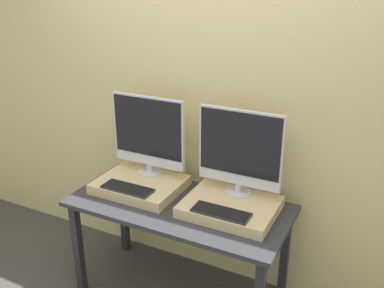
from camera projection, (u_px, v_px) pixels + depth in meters
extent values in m
cube|color=#DBC684|center=(207.00, 97.00, 2.77)|extent=(8.00, 0.04, 2.60)
cube|color=#2D2D33|center=(179.00, 206.00, 2.67)|extent=(1.38, 0.65, 0.03)
cube|color=#232328|center=(78.00, 248.00, 2.85)|extent=(0.05, 0.05, 0.68)
cube|color=#232328|center=(124.00, 212.00, 3.29)|extent=(0.05, 0.05, 0.68)
cube|color=#232328|center=(285.00, 257.00, 2.76)|extent=(0.05, 0.05, 0.68)
cube|color=#D6B77F|center=(140.00, 185.00, 2.84)|extent=(0.55, 0.44, 0.07)
cylinder|color=silver|center=(150.00, 172.00, 2.93)|extent=(0.16, 0.16, 0.01)
cylinder|color=silver|center=(150.00, 168.00, 2.91)|extent=(0.04, 0.04, 0.05)
cube|color=silver|center=(149.00, 131.00, 2.81)|extent=(0.53, 0.02, 0.48)
cube|color=black|center=(147.00, 128.00, 2.79)|extent=(0.50, 0.00, 0.39)
cube|color=silver|center=(149.00, 161.00, 2.88)|extent=(0.52, 0.00, 0.06)
cube|color=#2D2D2D|center=(127.00, 189.00, 2.70)|extent=(0.34, 0.13, 0.01)
cube|color=black|center=(127.00, 187.00, 2.70)|extent=(0.33, 0.12, 0.00)
cube|color=#D6B77F|center=(230.00, 207.00, 2.57)|extent=(0.55, 0.44, 0.07)
cylinder|color=silver|center=(238.00, 192.00, 2.66)|extent=(0.16, 0.16, 0.01)
cylinder|color=silver|center=(238.00, 188.00, 2.65)|extent=(0.04, 0.04, 0.05)
cube|color=silver|center=(240.00, 148.00, 2.55)|extent=(0.53, 0.02, 0.48)
cube|color=black|center=(239.00, 144.00, 2.52)|extent=(0.50, 0.00, 0.39)
cube|color=silver|center=(238.00, 180.00, 2.61)|extent=(0.52, 0.00, 0.06)
cube|color=#2D2D2D|center=(221.00, 212.00, 2.43)|extent=(0.34, 0.13, 0.01)
cube|color=black|center=(221.00, 211.00, 2.43)|extent=(0.33, 0.12, 0.00)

